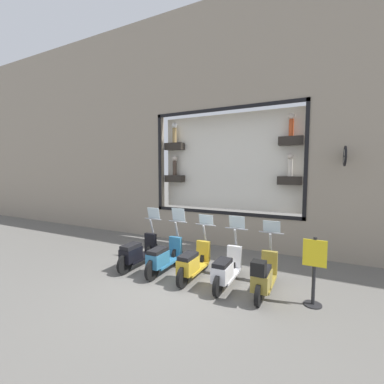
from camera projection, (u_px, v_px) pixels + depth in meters
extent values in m
plane|color=#66635E|center=(176.00, 282.00, 6.42)|extent=(120.00, 120.00, 0.00)
cube|color=gray|center=(44.00, 141.00, 13.91)|extent=(0.40, 15.22, 8.81)
cube|color=gray|center=(225.00, 229.00, 9.57)|extent=(0.40, 5.55, 1.19)
cube|color=gray|center=(226.00, 53.00, 9.05)|extent=(0.40, 5.55, 3.80)
cube|color=black|center=(224.00, 109.00, 9.02)|extent=(0.04, 5.55, 0.12)
cube|color=black|center=(223.00, 213.00, 9.33)|extent=(0.04, 5.55, 0.12)
cube|color=black|center=(306.00, 160.00, 7.96)|extent=(0.04, 0.12, 3.82)
cube|color=black|center=(160.00, 163.00, 10.39)|extent=(0.04, 0.12, 3.82)
cube|color=white|center=(228.00, 162.00, 9.68)|extent=(0.04, 5.31, 3.58)
cube|color=#28231E|center=(291.00, 141.00, 8.43)|extent=(0.36, 0.77, 0.28)
cylinder|color=#CC4C23|center=(291.00, 128.00, 8.40)|extent=(0.15, 0.15, 0.56)
sphere|color=beige|center=(292.00, 116.00, 8.37)|extent=(0.20, 0.20, 0.20)
cube|color=#28231E|center=(175.00, 147.00, 10.42)|extent=(0.36, 0.77, 0.28)
cylinder|color=#9E7F4C|center=(174.00, 136.00, 10.38)|extent=(0.17, 0.17, 0.60)
sphere|color=white|center=(174.00, 125.00, 10.35)|extent=(0.22, 0.22, 0.22)
cube|color=#28231E|center=(290.00, 181.00, 8.54)|extent=(0.36, 0.77, 0.28)
cylinder|color=silver|center=(290.00, 168.00, 8.51)|extent=(0.16, 0.16, 0.56)
sphere|color=beige|center=(290.00, 156.00, 8.47)|extent=(0.20, 0.20, 0.20)
cube|color=#28231E|center=(175.00, 179.00, 10.53)|extent=(0.36, 0.77, 0.28)
cylinder|color=#47382D|center=(175.00, 168.00, 10.49)|extent=(0.16, 0.16, 0.59)
sphere|color=beige|center=(175.00, 158.00, 10.46)|extent=(0.21, 0.21, 0.21)
cylinder|color=black|center=(344.00, 156.00, 7.36)|extent=(0.35, 0.05, 0.05)
torus|color=black|center=(345.00, 156.00, 7.20)|extent=(0.58, 0.06, 0.58)
cylinder|color=white|center=(345.00, 156.00, 7.20)|extent=(0.48, 0.03, 0.48)
cylinder|color=black|center=(270.00, 272.00, 6.45)|extent=(0.46, 0.09, 0.46)
cylinder|color=black|center=(258.00, 295.00, 5.26)|extent=(0.46, 0.09, 0.46)
cube|color=olive|center=(265.00, 283.00, 5.86)|extent=(1.02, 0.38, 0.06)
cube|color=olive|center=(262.00, 280.00, 5.51)|extent=(0.61, 0.35, 0.36)
cube|color=black|center=(262.00, 270.00, 5.49)|extent=(0.58, 0.31, 0.10)
cube|color=olive|center=(269.00, 262.00, 6.32)|extent=(0.12, 0.37, 0.56)
cylinder|color=gray|center=(270.00, 242.00, 6.34)|extent=(0.20, 0.06, 0.45)
cylinder|color=gray|center=(271.00, 233.00, 6.38)|extent=(0.04, 0.61, 0.04)
cube|color=silver|center=(272.00, 227.00, 6.41)|extent=(0.08, 0.42, 0.30)
cube|color=black|center=(259.00, 268.00, 5.17)|extent=(0.28, 0.28, 0.28)
cylinder|color=black|center=(236.00, 266.00, 6.84)|extent=(0.48, 0.09, 0.48)
cylinder|color=black|center=(218.00, 286.00, 5.67)|extent=(0.48, 0.09, 0.48)
cube|color=silver|center=(228.00, 275.00, 6.26)|extent=(1.02, 0.38, 0.06)
cube|color=silver|center=(222.00, 272.00, 5.91)|extent=(0.61, 0.35, 0.36)
cube|color=black|center=(222.00, 263.00, 5.89)|extent=(0.58, 0.31, 0.10)
cube|color=silver|center=(234.00, 256.00, 6.72)|extent=(0.12, 0.37, 0.56)
cylinder|color=gray|center=(235.00, 237.00, 6.74)|extent=(0.20, 0.06, 0.45)
cylinder|color=gray|center=(236.00, 229.00, 6.78)|extent=(0.04, 0.60, 0.04)
cube|color=silver|center=(237.00, 222.00, 6.80)|extent=(0.09, 0.42, 0.34)
cylinder|color=black|center=(205.00, 260.00, 7.23)|extent=(0.51, 0.09, 0.51)
cylinder|color=black|center=(183.00, 277.00, 6.08)|extent=(0.51, 0.09, 0.51)
cube|color=gold|center=(195.00, 268.00, 6.66)|extent=(1.02, 0.39, 0.06)
cube|color=gold|center=(188.00, 265.00, 6.31)|extent=(0.61, 0.35, 0.36)
cube|color=black|center=(188.00, 256.00, 6.29)|extent=(0.58, 0.31, 0.10)
cube|color=gold|center=(203.00, 251.00, 7.11)|extent=(0.12, 0.37, 0.56)
cylinder|color=gray|center=(204.00, 233.00, 7.13)|extent=(0.20, 0.06, 0.45)
cylinder|color=gray|center=(205.00, 225.00, 7.18)|extent=(0.04, 0.60, 0.04)
cube|color=silver|center=(206.00, 220.00, 7.20)|extent=(0.07, 0.42, 0.28)
cylinder|color=black|center=(177.00, 255.00, 7.62)|extent=(0.54, 0.09, 0.54)
cylinder|color=black|center=(152.00, 270.00, 6.49)|extent=(0.54, 0.09, 0.54)
cube|color=teal|center=(166.00, 262.00, 7.05)|extent=(1.02, 0.39, 0.06)
cube|color=teal|center=(158.00, 259.00, 6.70)|extent=(0.61, 0.35, 0.36)
cube|color=black|center=(158.00, 251.00, 6.68)|extent=(0.58, 0.31, 0.10)
cube|color=teal|center=(176.00, 246.00, 7.51)|extent=(0.12, 0.37, 0.56)
cylinder|color=gray|center=(177.00, 229.00, 7.53)|extent=(0.20, 0.06, 0.45)
cylinder|color=gray|center=(178.00, 222.00, 7.58)|extent=(0.04, 0.60, 0.04)
cube|color=silver|center=(178.00, 215.00, 7.60)|extent=(0.10, 0.42, 0.39)
cylinder|color=black|center=(152.00, 251.00, 8.02)|extent=(0.54, 0.09, 0.54)
cylinder|color=black|center=(125.00, 264.00, 6.89)|extent=(0.54, 0.09, 0.54)
cube|color=black|center=(140.00, 257.00, 7.45)|extent=(1.02, 0.38, 0.06)
cube|color=black|center=(131.00, 254.00, 7.10)|extent=(0.61, 0.35, 0.36)
cube|color=black|center=(131.00, 246.00, 7.08)|extent=(0.58, 0.31, 0.10)
cube|color=black|center=(151.00, 242.00, 7.91)|extent=(0.12, 0.37, 0.56)
cylinder|color=gray|center=(152.00, 226.00, 7.93)|extent=(0.20, 0.06, 0.45)
cylinder|color=gray|center=(153.00, 219.00, 7.98)|extent=(0.04, 0.60, 0.04)
cube|color=silver|center=(154.00, 213.00, 8.00)|extent=(0.09, 0.42, 0.35)
cylinder|color=#232326|center=(313.00, 305.00, 5.31)|extent=(0.36, 0.36, 0.02)
cylinder|color=#232326|center=(314.00, 272.00, 5.25)|extent=(0.07, 0.07, 1.43)
cube|color=yellow|center=(315.00, 253.00, 5.20)|extent=(0.03, 0.45, 0.55)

